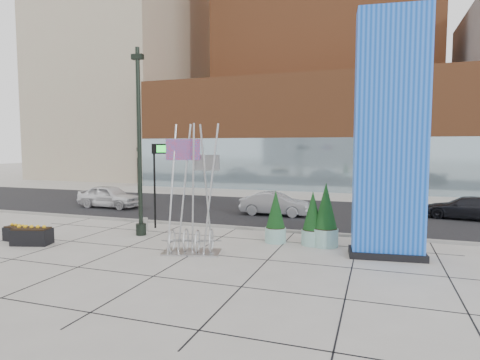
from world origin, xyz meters
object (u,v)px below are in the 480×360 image
(blue_pylon, at_px, (390,140))
(car_white_west, at_px, (110,197))
(overhead_street_sign, at_px, (167,156))
(public_art_sculpture, at_px, (192,220))
(concrete_bollard, at_px, (145,224))
(car_silver_mid, at_px, (275,204))
(lamp_post, at_px, (140,160))

(blue_pylon, bearing_deg, car_white_west, 152.06)
(overhead_street_sign, bearing_deg, blue_pylon, -31.58)
(blue_pylon, height_order, overhead_street_sign, blue_pylon)
(public_art_sculpture, relative_size, concrete_bollard, 7.84)
(car_silver_mid, bearing_deg, concrete_bollard, 141.38)
(lamp_post, height_order, public_art_sculpture, lamp_post)
(overhead_street_sign, bearing_deg, lamp_post, -127.84)
(overhead_street_sign, height_order, car_white_west, overhead_street_sign)
(concrete_bollard, distance_m, overhead_street_sign, 3.58)
(car_silver_mid, bearing_deg, blue_pylon, -141.58)
(public_art_sculpture, height_order, concrete_bollard, public_art_sculpture)
(public_art_sculpture, bearing_deg, overhead_street_sign, 116.46)
(car_white_west, bearing_deg, overhead_street_sign, -122.10)
(blue_pylon, relative_size, car_silver_mid, 2.19)
(blue_pylon, distance_m, overhead_street_sign, 10.62)
(blue_pylon, height_order, car_white_west, blue_pylon)
(blue_pylon, relative_size, lamp_post, 1.05)
(lamp_post, height_order, car_white_west, lamp_post)
(public_art_sculpture, xyz_separation_m, car_silver_mid, (0.97, 9.50, -0.64))
(car_white_west, bearing_deg, public_art_sculpture, -127.63)
(blue_pylon, relative_size, overhead_street_sign, 2.12)
(car_white_west, height_order, car_silver_mid, car_white_west)
(concrete_bollard, bearing_deg, blue_pylon, -5.75)
(car_white_west, distance_m, car_silver_mid, 11.50)
(blue_pylon, xyz_separation_m, concrete_bollard, (-11.28, 1.14, -4.11))
(public_art_sculpture, bearing_deg, car_silver_mid, 70.59)
(blue_pylon, bearing_deg, overhead_street_sign, 162.98)
(lamp_post, bearing_deg, car_silver_mid, 57.66)
(blue_pylon, relative_size, concrete_bollard, 14.17)
(blue_pylon, distance_m, public_art_sculpture, 8.08)
(car_white_west, bearing_deg, concrete_bollard, -129.68)
(concrete_bollard, relative_size, car_silver_mid, 0.15)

